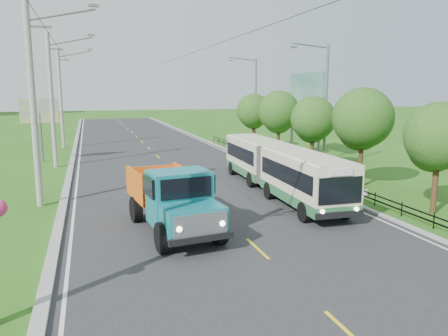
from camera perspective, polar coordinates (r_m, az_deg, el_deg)
name	(u,v)px	position (r m, az deg, el deg)	size (l,w,h in m)	color
ground	(257,249)	(16.50, 4.39, -10.50)	(240.00, 240.00, 0.00)	#2A5A15
road	(166,164)	(35.29, -7.63, 0.56)	(14.00, 120.00, 0.02)	#28282B
curb_left	(71,168)	(34.84, -19.38, 0.06)	(0.40, 120.00, 0.15)	#9E9E99
curb_right	(249,159)	(37.13, 3.31, 1.17)	(0.30, 120.00, 0.10)	#9E9E99
edge_line_left	(78,168)	(34.83, -18.47, 0.02)	(0.12, 120.00, 0.00)	silver
edge_line_right	(244,160)	(36.96, 2.58, 1.09)	(0.12, 120.00, 0.00)	silver
centre_dash	(257,248)	(16.49, 4.39, -10.43)	(0.12, 2.20, 0.00)	yellow
railing_right	(289,167)	(31.97, 8.51, 0.08)	(0.04, 40.00, 0.60)	black
pole_near	(34,105)	(23.48, -23.59, 7.55)	(3.51, 0.32, 10.00)	gray
pole_mid	(52,100)	(35.43, -21.54, 8.26)	(3.51, 0.32, 10.00)	gray
pole_far	(61,98)	(47.41, -20.52, 8.61)	(3.51, 0.32, 10.00)	gray
tree_second	(437,140)	(22.81, 26.11, 3.34)	(3.18, 3.26, 5.30)	#382314
tree_third	(362,121)	(27.42, 17.59, 5.84)	(3.60, 3.62, 6.00)	#382314
tree_fourth	(313,121)	(32.55, 11.52, 6.00)	(3.24, 3.31, 5.40)	#382314
tree_fifth	(279,114)	(37.90, 7.16, 7.07)	(3.48, 3.52, 5.80)	#382314
tree_back	(253,113)	(43.43, 3.87, 7.24)	(3.30, 3.36, 5.50)	#382314
streetlight_mid	(324,103)	(32.75, 12.94, 8.28)	(3.02, 0.20, 9.07)	slate
streetlight_far	(254,99)	(45.41, 3.97, 8.94)	(3.02, 0.20, 9.07)	slate
planter_near	(362,191)	(25.49, 17.55, -2.87)	(0.64, 0.64, 0.67)	silver
planter_mid	(297,167)	(32.24, 9.47, 0.11)	(0.64, 0.64, 0.67)	silver
planter_far	(257,153)	(39.45, 4.27, 2.03)	(0.64, 0.64, 0.67)	silver
billboard_left	(40,115)	(38.57, -22.95, 6.43)	(3.00, 0.20, 5.20)	slate
billboard_right	(306,96)	(38.79, 10.63, 9.25)	(0.24, 6.00, 7.30)	slate
bus	(278,165)	(25.00, 7.04, 0.38)	(2.76, 13.94, 2.68)	#2A693B
dump_truck	(172,195)	(18.13, -6.74, -3.56)	(3.22, 6.72, 2.72)	#167B87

